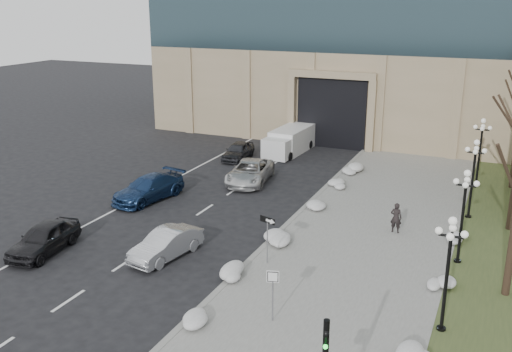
# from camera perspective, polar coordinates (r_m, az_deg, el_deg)

# --- Properties ---
(sidewalk) EXTENTS (9.00, 40.00, 0.12)m
(sidewalk) POSITION_cam_1_polar(r_m,az_deg,el_deg) (31.59, 11.03, -5.85)
(sidewalk) COLOR gray
(sidewalk) RESTS_ON ground
(curb) EXTENTS (0.30, 40.00, 0.14)m
(curb) POSITION_cam_1_polar(r_m,az_deg,el_deg) (32.76, 3.33, -4.67)
(curb) COLOR gray
(curb) RESTS_ON ground
(grass_strip) EXTENTS (4.00, 40.00, 0.10)m
(grass_strip) POSITION_cam_1_polar(r_m,az_deg,el_deg) (31.01, 22.87, -7.44)
(grass_strip) COLOR #3A4924
(grass_strip) RESTS_ON ground
(car_a) EXTENTS (2.32, 4.65, 1.52)m
(car_a) POSITION_cam_1_polar(r_m,az_deg,el_deg) (30.83, -20.45, -5.85)
(car_a) COLOR black
(car_a) RESTS_ON ground
(car_b) EXTENTS (2.18, 4.42, 1.39)m
(car_b) POSITION_cam_1_polar(r_m,az_deg,el_deg) (28.73, -8.98, -6.76)
(car_b) COLOR #B7BAC0
(car_b) RESTS_ON ground
(car_c) EXTENTS (3.07, 5.59, 1.53)m
(car_c) POSITION_cam_1_polar(r_m,az_deg,el_deg) (36.95, -10.70, -1.22)
(car_c) COLOR navy
(car_c) RESTS_ON ground
(car_d) EXTENTS (3.36, 5.79, 1.52)m
(car_d) POSITION_cam_1_polar(r_m,az_deg,el_deg) (39.78, -0.61, 0.41)
(car_d) COLOR silver
(car_d) RESTS_ON ground
(car_e) EXTENTS (1.92, 4.17, 1.38)m
(car_e) POSITION_cam_1_polar(r_m,az_deg,el_deg) (45.61, -1.80, 2.53)
(car_e) COLOR #2D2E32
(car_e) RESTS_ON ground
(pedestrian) EXTENTS (0.63, 0.43, 1.69)m
(pedestrian) POSITION_cam_1_polar(r_m,az_deg,el_deg) (31.88, 13.83, -4.07)
(pedestrian) COLOR black
(pedestrian) RESTS_ON sidewalk
(box_truck) EXTENTS (2.52, 6.44, 2.01)m
(box_truck) POSITION_cam_1_polar(r_m,az_deg,el_deg) (47.55, 3.35, 3.47)
(box_truck) COLOR silver
(box_truck) RESTS_ON ground
(one_way_sign) EXTENTS (0.91, 0.44, 2.49)m
(one_way_sign) POSITION_cam_1_polar(r_m,az_deg,el_deg) (26.93, 1.38, -5.08)
(one_way_sign) COLOR slate
(one_way_sign) RESTS_ON ground
(keep_sign) EXTENTS (0.48, 0.18, 2.30)m
(keep_sign) POSITION_cam_1_polar(r_m,az_deg,el_deg) (22.51, 1.69, -10.84)
(keep_sign) COLOR slate
(keep_sign) RESTS_ON ground
(snow_clump_b) EXTENTS (1.10, 1.60, 0.36)m
(snow_clump_b) POSITION_cam_1_polar(r_m,az_deg,el_deg) (22.93, -7.17, -14.41)
(snow_clump_b) COLOR silver
(snow_clump_b) RESTS_ON sidewalk
(snow_clump_c) EXTENTS (1.10, 1.60, 0.36)m
(snow_clump_c) POSITION_cam_1_polar(r_m,az_deg,el_deg) (26.40, -1.71, -9.76)
(snow_clump_c) COLOR silver
(snow_clump_c) RESTS_ON sidewalk
(snow_clump_d) EXTENTS (1.10, 1.60, 0.36)m
(snow_clump_d) POSITION_cam_1_polar(r_m,az_deg,el_deg) (30.08, 2.41, -6.25)
(snow_clump_d) COLOR silver
(snow_clump_d) RESTS_ON sidewalk
(snow_clump_e) EXTENTS (1.10, 1.60, 0.36)m
(snow_clump_e) POSITION_cam_1_polar(r_m,az_deg,el_deg) (34.62, 5.82, -3.09)
(snow_clump_e) COLOR silver
(snow_clump_e) RESTS_ON sidewalk
(snow_clump_f) EXTENTS (1.10, 1.60, 0.36)m
(snow_clump_f) POSITION_cam_1_polar(r_m,az_deg,el_deg) (38.82, 7.93, -0.90)
(snow_clump_f) COLOR silver
(snow_clump_f) RESTS_ON sidewalk
(snow_clump_g) EXTENTS (1.10, 1.60, 0.36)m
(snow_clump_g) POSITION_cam_1_polar(r_m,az_deg,el_deg) (42.36, 9.47, 0.58)
(snow_clump_g) COLOR silver
(snow_clump_g) RESTS_ON sidewalk
(snow_clump_i) EXTENTS (1.10, 1.60, 0.36)m
(snow_clump_i) POSITION_cam_1_polar(r_m,az_deg,el_deg) (26.67, 17.86, -10.36)
(snow_clump_i) COLOR silver
(snow_clump_i) RESTS_ON sidewalk
(snow_clump_j) EXTENTS (1.10, 1.60, 0.36)m
(snow_clump_j) POSITION_cam_1_polar(r_m,az_deg,el_deg) (31.81, 18.72, -5.85)
(snow_clump_j) COLOR silver
(snow_clump_j) RESTS_ON sidewalk
(lamppost_a) EXTENTS (1.18, 1.18, 4.76)m
(lamppost_a) POSITION_cam_1_polar(r_m,az_deg,el_deg) (22.50, 18.71, -7.90)
(lamppost_a) COLOR black
(lamppost_a) RESTS_ON ground
(lamppost_b) EXTENTS (1.18, 1.18, 4.76)m
(lamppost_b) POSITION_cam_1_polar(r_m,az_deg,el_deg) (28.55, 20.07, -2.67)
(lamppost_b) COLOR black
(lamppost_b) RESTS_ON ground
(lamppost_c) EXTENTS (1.18, 1.18, 4.76)m
(lamppost_c) POSITION_cam_1_polar(r_m,az_deg,el_deg) (34.76, 20.95, 0.72)
(lamppost_c) COLOR black
(lamppost_c) RESTS_ON ground
(lamppost_d) EXTENTS (1.18, 1.18, 4.76)m
(lamppost_d) POSITION_cam_1_polar(r_m,az_deg,el_deg) (41.06, 21.56, 3.07)
(lamppost_d) COLOR black
(lamppost_d) RESTS_ON ground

